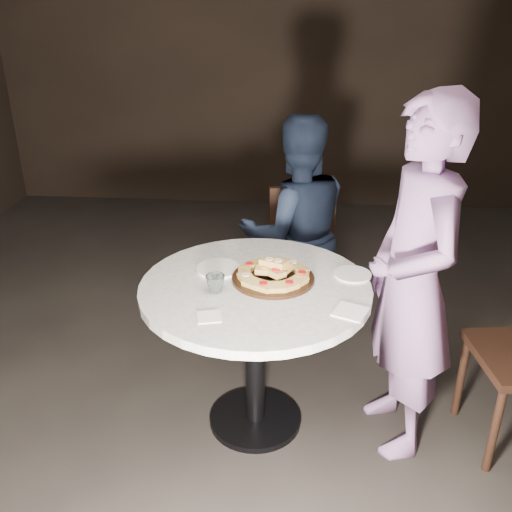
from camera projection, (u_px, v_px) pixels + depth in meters
The scene contains 12 objects.
floor at pixel (275, 420), 3.13m from camera, with size 7.00×7.00×0.00m, color black.
table at pixel (255, 313), 2.83m from camera, with size 1.24×1.24×0.85m.
serving_board at pixel (273, 278), 2.80m from camera, with size 0.41×0.41×0.02m, color black.
focaccia_pile at pixel (274, 271), 2.79m from camera, with size 0.36×0.37×0.10m.
plate_left at pixel (218, 268), 2.91m from camera, with size 0.23×0.23×0.01m, color white.
plate_right at pixel (352, 274), 2.85m from camera, with size 0.19×0.19×0.01m, color white.
water_glass at pixel (215, 284), 2.68m from camera, with size 0.09×0.09×0.08m, color silver.
napkin_near at pixel (209, 317), 2.49m from camera, with size 0.10×0.10×0.01m, color white.
napkin_far at pixel (350, 312), 2.53m from camera, with size 0.14×0.14×0.01m, color white.
chair_far at pixel (298, 236), 4.04m from camera, with size 0.53×0.55×0.96m.
diner_navy at pixel (295, 233), 3.60m from camera, with size 0.73×0.57×1.50m, color black.
diner_teal at pixel (412, 284), 2.67m from camera, with size 0.65×0.43×1.79m, color slate.
Camera 1 is at (0.09, -2.45, 2.15)m, focal length 40.00 mm.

